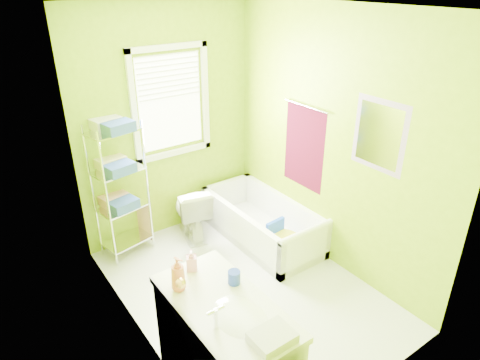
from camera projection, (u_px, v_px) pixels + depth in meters
ground at (244, 289)px, 4.23m from camera, size 2.90×2.90×0.00m
room_envelope at (245, 142)px, 3.55m from camera, size 2.14×2.94×2.62m
window at (171, 97)px, 4.59m from camera, size 0.92×0.05×1.22m
door at (202, 315)px, 2.52m from camera, size 0.09×0.80×2.00m
right_wall_decor at (331, 142)px, 4.18m from camera, size 0.04×1.48×1.17m
bathtub at (263, 227)px, 4.95m from camera, size 0.70×1.51×0.49m
toilet at (191, 211)px, 4.95m from camera, size 0.52×0.72×0.66m
vanity at (225, 347)px, 3.01m from camera, size 0.57×1.11×1.10m
wire_shelf_unit at (119, 176)px, 4.41m from camera, size 0.56×0.45×1.53m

